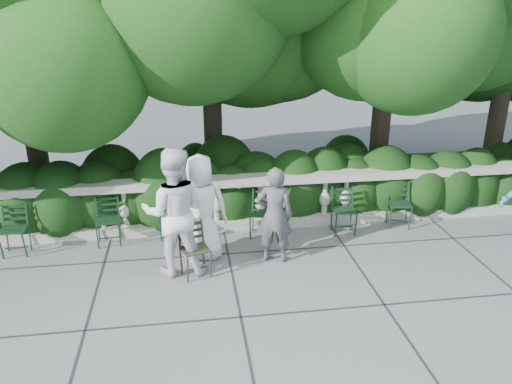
{
  "coord_description": "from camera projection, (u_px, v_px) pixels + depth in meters",
  "views": [
    {
      "loc": [
        -1.1,
        -6.56,
        3.92
      ],
      "look_at": [
        0.0,
        1.0,
        1.0
      ],
      "focal_mm": 35.0,
      "sensor_mm": 36.0,
      "label": 1
    }
  ],
  "objects": [
    {
      "name": "ground",
      "position": [
        265.0,
        276.0,
        7.61
      ],
      "size": [
        90.0,
        90.0,
        0.0
      ],
      "primitive_type": "plane",
      "color": "#5B5E63",
      "rests_on": "ground"
    },
    {
      "name": "balustrade",
      "position": [
        250.0,
        203.0,
        9.1
      ],
      "size": [
        12.0,
        0.44,
        1.0
      ],
      "color": "#9E998E",
      "rests_on": "ground"
    },
    {
      "name": "shrub_hedge",
      "position": [
        242.0,
        203.0,
        10.38
      ],
      "size": [
        15.0,
        2.6,
        1.7
      ],
      "primitive_type": null,
      "color": "black",
      "rests_on": "ground"
    },
    {
      "name": "chair_a",
      "position": [
        16.0,
        258.0,
        8.14
      ],
      "size": [
        0.45,
        0.49,
        0.84
      ],
      "primitive_type": null,
      "rotation": [
        0.0,
        0.0,
        0.02
      ],
      "color": "black",
      "rests_on": "ground"
    },
    {
      "name": "chair_b",
      "position": [
        110.0,
        248.0,
        8.49
      ],
      "size": [
        0.48,
        0.52,
        0.84
      ],
      "primitive_type": null,
      "rotation": [
        0.0,
        0.0,
        0.09
      ],
      "color": "black",
      "rests_on": "ground"
    },
    {
      "name": "chair_c",
      "position": [
        176.0,
        246.0,
        8.56
      ],
      "size": [
        0.55,
        0.58,
        0.84
      ],
      "primitive_type": null,
      "rotation": [
        0.0,
        0.0,
        0.27
      ],
      "color": "black",
      "rests_on": "ground"
    },
    {
      "name": "chair_d",
      "position": [
        261.0,
        240.0,
        8.77
      ],
      "size": [
        0.56,
        0.58,
        0.84
      ],
      "primitive_type": null,
      "rotation": [
        0.0,
        0.0,
        -0.28
      ],
      "color": "black",
      "rests_on": "ground"
    },
    {
      "name": "chair_e",
      "position": [
        345.0,
        236.0,
        8.91
      ],
      "size": [
        0.47,
        0.51,
        0.84
      ],
      "primitive_type": null,
      "rotation": [
        0.0,
        0.0,
        -0.06
      ],
      "color": "black",
      "rests_on": "ground"
    },
    {
      "name": "chair_f",
      "position": [
        399.0,
        229.0,
        9.17
      ],
      "size": [
        0.53,
        0.56,
        0.84
      ],
      "primitive_type": null,
      "rotation": [
        0.0,
        0.0,
        -0.21
      ],
      "color": "black",
      "rests_on": "ground"
    },
    {
      "name": "chair_weathered",
      "position": [
        199.0,
        280.0,
        7.51
      ],
      "size": [
        0.56,
        0.58,
        0.84
      ],
      "primitive_type": null,
      "rotation": [
        0.0,
        0.0,
        0.29
      ],
      "color": "black",
      "rests_on": "ground"
    },
    {
      "name": "person_businessman",
      "position": [
        201.0,
        209.0,
        7.85
      ],
      "size": [
        0.89,
        0.61,
        1.75
      ],
      "primitive_type": "imported",
      "rotation": [
        0.0,
        0.0,
        3.2
      ],
      "color": "white",
      "rests_on": "ground"
    },
    {
      "name": "person_woman_grey",
      "position": [
        275.0,
        215.0,
        7.81
      ],
      "size": [
        0.64,
        0.49,
        1.58
      ],
      "primitive_type": "imported",
      "rotation": [
        0.0,
        0.0,
        2.94
      ],
      "color": "#48474D",
      "rests_on": "ground"
    },
    {
      "name": "person_casual_man",
      "position": [
        174.0,
        212.0,
        7.41
      ],
      "size": [
        1.0,
        0.8,
        1.98
      ],
      "primitive_type": "imported",
      "rotation": [
        0.0,
        0.0,
        3.09
      ],
      "color": "silver",
      "rests_on": "ground"
    }
  ]
}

